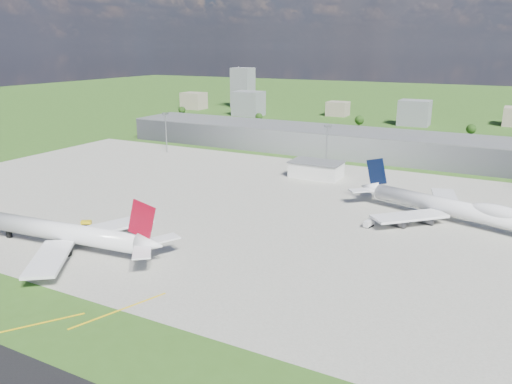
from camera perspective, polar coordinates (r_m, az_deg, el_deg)
The scene contains 19 objects.
ground at distance 316.27m, azimuth 8.45°, elevation 3.92°, with size 1400.00×1400.00×0.00m, color #32591B.
apron at distance 214.36m, azimuth 1.05°, elevation -1.86°, with size 360.00×190.00×0.08m, color gray.
terminal at distance 328.73m, azimuth 9.39°, elevation 5.68°, with size 300.00×42.00×15.00m, color slate.
ops_building at distance 266.23m, azimuth 6.89°, elevation 2.53°, with size 26.00×16.00×8.00m, color silver.
mast_west at distance 330.23m, azimuth -10.28°, elevation 7.49°, with size 3.50×2.00×25.90m.
mast_center at distance 277.18m, azimuth 8.11°, elevation 5.93°, with size 3.50×2.00×25.90m.
airliner_red_twin at distance 181.66m, azimuth -20.62°, elevation -4.48°, with size 77.23×59.90×21.18m.
airliner_blue_quad at distance 211.10m, azimuth 21.47°, elevation -1.68°, with size 78.13×60.03×20.82m.
tug_yellow at distance 204.74m, azimuth -18.83°, elevation -3.38°, with size 4.31×3.70×1.85m.
van_white_near at distance 196.88m, azimuth 12.76°, elevation -3.56°, with size 3.27×5.46×2.59m.
bldg_far_w at distance 565.80m, azimuth -7.12°, elevation 10.31°, with size 24.00×20.00×18.00m, color gray.
bldg_w at distance 506.63m, azimuth -0.87°, elevation 10.08°, with size 28.00×22.00×24.00m, color slate.
bldg_cw at distance 511.83m, azimuth 9.33°, elevation 9.38°, with size 20.00×18.00×14.00m, color gray.
bldg_c at distance 462.66m, azimuth 17.65°, elevation 8.61°, with size 26.00×20.00×22.00m, color slate.
bldg_tall_w at distance 577.27m, azimuth -1.52°, elevation 11.84°, with size 22.00×20.00×44.00m, color slate.
tree_far_w at distance 514.22m, azimuth -8.45°, elevation 9.24°, with size 7.20×7.20×8.80m.
tree_w at distance 462.82m, azimuth 0.33°, elevation 8.60°, with size 6.75×6.75×8.25m.
tree_c at distance 443.35m, azimuth 11.74°, elevation 8.06°, with size 8.10×8.10×9.90m.
tree_e at distance 422.66m, azimuth 23.38°, elevation 6.63°, with size 7.65×7.65×9.35m.
Camera 1 is at (101.46, -142.00, 66.82)m, focal length 35.00 mm.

